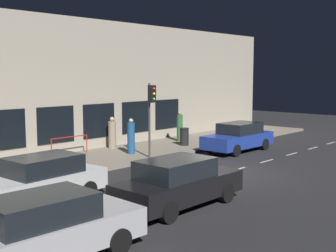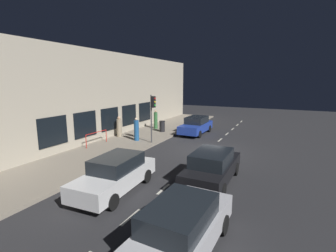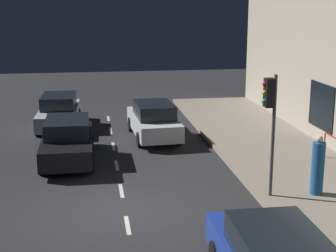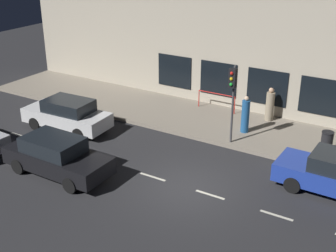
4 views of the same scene
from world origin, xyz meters
The scene contains 11 objects.
ground_plane centered at (0.00, 0.00, 0.00)m, with size 60.00×60.00×0.00m, color #28282B.
sidewalk centered at (6.25, 0.00, 0.07)m, with size 4.50×32.00×0.15m.
building_facade centered at (8.80, 0.00, 3.59)m, with size 0.65×32.00×7.21m.
lane_centre_line centered at (0.00, -1.00, 0.00)m, with size 0.12×27.20×0.01m.
traffic_light centered at (4.27, 0.15, 2.88)m, with size 0.45×0.32×3.67m.
parked_car_0 centered at (-1.77, 5.09, 0.79)m, with size 1.92×4.60×1.58m.
parked_car_2 centered at (1.83, 7.87, 0.79)m, with size 2.03×4.54×1.58m.
pedestrian_0 centered at (7.89, -0.43, 0.95)m, with size 0.60×0.60×1.75m.
pedestrian_2 centered at (5.83, 0.06, 1.00)m, with size 0.53×0.53×1.83m.
trash_bin centered at (5.57, -3.89, 0.66)m, with size 0.53×0.53×1.01m.
red_railing centered at (7.73, 2.51, 0.88)m, with size 0.05×2.19×0.97m.
Camera 4 is at (-13.42, -7.33, 9.23)m, focal length 48.58 mm.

